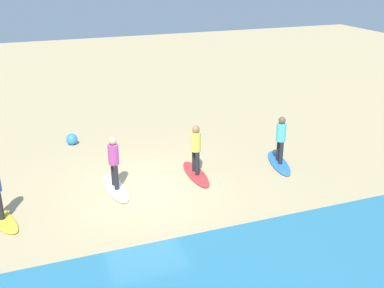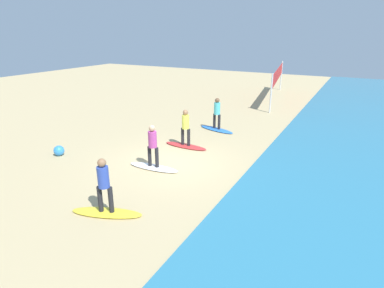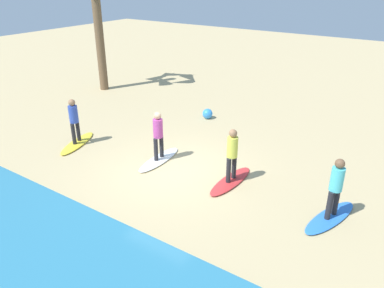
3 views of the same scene
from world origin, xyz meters
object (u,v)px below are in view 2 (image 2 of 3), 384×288
Objects in this scene: surfboard_red at (186,146)px; surfer_white at (153,143)px; surfboard_white at (154,167)px; surfer_red at (186,125)px; beach_ball at (59,151)px; surfer_blue at (217,111)px; surfboard_blue at (217,129)px; surfboard_yellow at (107,213)px; surfer_yellow at (104,182)px; volleyball_net at (278,76)px.

surfer_white is at bearing -85.92° from surfboard_red.
surfer_red is at bearing 88.59° from surfboard_white.
surfboard_white is 4.37m from beach_ball.
surfboard_red is 2.69m from surfboard_white.
surfboard_blue is at bearing 176.42° from surfer_blue.
surfboard_yellow is (6.02, 0.75, -0.99)m from surfer_red.
surfer_yellow is at bearing 160.06° from surfboard_yellow.
surfboard_white is at bearing -168.83° from surfer_yellow.
surfer_blue is 9.06m from surfer_yellow.
surfer_white is at bearing -76.06° from surfboard_blue.
surfer_blue is 7.88m from beach_ball.
volleyball_net is (-15.26, 0.83, 0.75)m from surfer_white.
surfer_red reaches higher than surfboard_yellow.
surfboard_blue and surfboard_yellow have the same top height.
volleyball_net is at bearing 69.53° from surfboard_yellow.
surfer_yellow is 5.64m from beach_ball.
surfer_blue is 1.00× the size of surfer_red.
surfboard_white is 3.54m from surfer_yellow.
surfer_blue is 3.03m from surfer_red.
surfer_red reaches higher than beach_ball.
surfer_white is 0.18× the size of volleyball_net.
volleyball_net reaches higher than surfer_red.
surfboard_red is 4.82× the size of beach_ball.
volleyball_net is (-12.57, 0.92, 1.74)m from surfboard_red.
surfer_blue and surfer_yellow have the same top height.
beach_ball is (6.48, -4.40, 0.17)m from surfboard_blue.
surfer_white is (5.71, -0.10, 0.00)m from surfer_blue.
surfboard_white is (2.69, 0.09, 0.00)m from surfboard_red.
surfboard_white is at bearing -76.06° from surfboard_blue.
surfboard_white is at bearing 1.94° from surfer_red.
surfboard_blue is at bearing -176.49° from surfer_yellow.
surfer_blue is 1.00× the size of surfer_white.
surfer_yellow reaches higher than beach_ball.
surfer_white reaches higher than surfboard_blue.
surfboard_blue is 0.23× the size of volleyball_net.
beach_ball is (6.48, -4.40, -0.82)m from surfer_blue.
surfboard_white is at bearing 100.20° from beach_ball.
surfboard_white is at bearing -1.03° from surfer_blue.
surfboard_yellow is at bearing 3.51° from surfer_blue.
surfboard_blue is 1.28× the size of surfer_red.
beach_ball is at bearing -173.14° from surfboard_white.
surfer_yellow is 18.61m from volleyball_net.
surfboard_yellow is (9.04, 0.55, 0.00)m from surfboard_blue.
surfboard_blue is at bearing 73.57° from surfboard_yellow.
surfer_blue reaches higher than surfboard_blue.
surfer_red is 3.76× the size of beach_ball.
surfboard_blue is 1.28× the size of surfer_white.
surfer_white is 1.00× the size of surfer_yellow.
volleyball_net reaches higher than surfboard_yellow.
beach_ball is at bearing -138.41° from surfboard_red.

